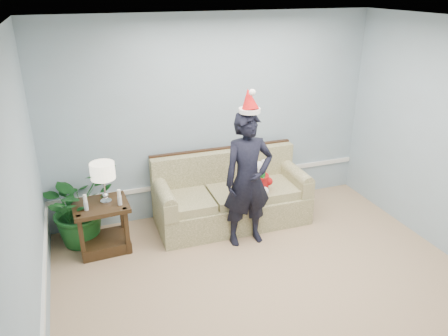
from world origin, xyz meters
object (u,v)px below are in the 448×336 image
object	(u,v)px
sofa	(230,198)
houseplant	(79,206)
man	(248,180)
teddy_bear	(259,180)
table_lamp	(103,173)
side_table	(104,232)

from	to	relation	value
sofa	houseplant	size ratio (longest dim) A/B	2.03
man	teddy_bear	distance (m)	0.48
man	houseplant	bearing A→B (deg)	160.36
sofa	table_lamp	xyz separation A→B (m)	(-1.62, -0.13, 0.67)
sofa	man	bearing A→B (deg)	-88.24
side_table	houseplant	world-z (taller)	houseplant
houseplant	teddy_bear	size ratio (longest dim) A/B	2.21
sofa	side_table	bearing A→B (deg)	-174.33
houseplant	teddy_bear	distance (m)	2.27
sofa	side_table	world-z (taller)	sofa
sofa	side_table	xyz separation A→B (m)	(-1.70, -0.15, -0.09)
sofa	table_lamp	world-z (taller)	table_lamp
side_table	table_lamp	xyz separation A→B (m)	(0.07, 0.02, 0.76)
houseplant	teddy_bear	bearing A→B (deg)	-9.17
teddy_bear	table_lamp	bearing A→B (deg)	-164.59
sofa	teddy_bear	distance (m)	0.50
man	table_lamp	bearing A→B (deg)	164.87
table_lamp	side_table	bearing A→B (deg)	-164.10
sofa	houseplant	world-z (taller)	houseplant
side_table	teddy_bear	xyz separation A→B (m)	(2.00, -0.09, 0.42)
sofa	side_table	distance (m)	1.71
sofa	houseplant	xyz separation A→B (m)	(-1.94, 0.13, 0.16)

